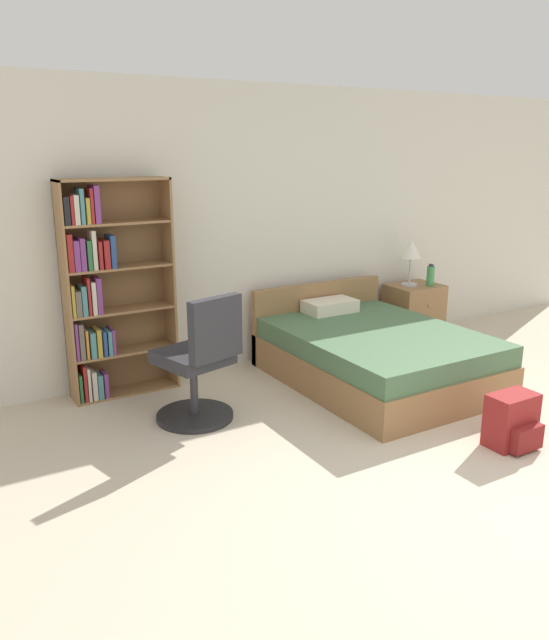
% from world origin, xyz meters
% --- Properties ---
extents(ground_plane, '(14.00, 14.00, 0.00)m').
position_xyz_m(ground_plane, '(0.00, 0.00, 0.00)').
color(ground_plane, beige).
extents(wall_back, '(9.00, 0.06, 2.60)m').
position_xyz_m(wall_back, '(0.00, 3.23, 1.30)').
color(wall_back, silver).
rests_on(wall_back, ground_plane).
extents(bookshelf, '(0.89, 0.26, 1.80)m').
position_xyz_m(bookshelf, '(-1.61, 3.02, 0.91)').
color(bookshelf, olive).
rests_on(bookshelf, ground_plane).
extents(bed, '(1.47, 1.95, 0.73)m').
position_xyz_m(bed, '(0.51, 2.17, 0.25)').
color(bed, olive).
rests_on(bed, ground_plane).
extents(office_chair, '(0.60, 0.66, 1.01)m').
position_xyz_m(office_chair, '(-1.18, 2.13, 0.45)').
color(office_chair, '#232326').
rests_on(office_chair, ground_plane).
extents(nightstand, '(0.55, 0.47, 0.61)m').
position_xyz_m(nightstand, '(1.68, 2.91, 0.31)').
color(nightstand, olive).
rests_on(nightstand, ground_plane).
extents(table_lamp, '(0.22, 0.22, 0.50)m').
position_xyz_m(table_lamp, '(1.60, 2.92, 0.98)').
color(table_lamp, '#B2B2B7').
rests_on(table_lamp, nightstand).
extents(water_bottle, '(0.08, 0.08, 0.23)m').
position_xyz_m(water_bottle, '(1.78, 2.80, 0.72)').
color(water_bottle, '#3F8C4C').
rests_on(water_bottle, nightstand).
extents(backpack_red, '(0.35, 0.28, 0.38)m').
position_xyz_m(backpack_red, '(0.53, 0.65, 0.18)').
color(backpack_red, maroon).
rests_on(backpack_red, ground_plane).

